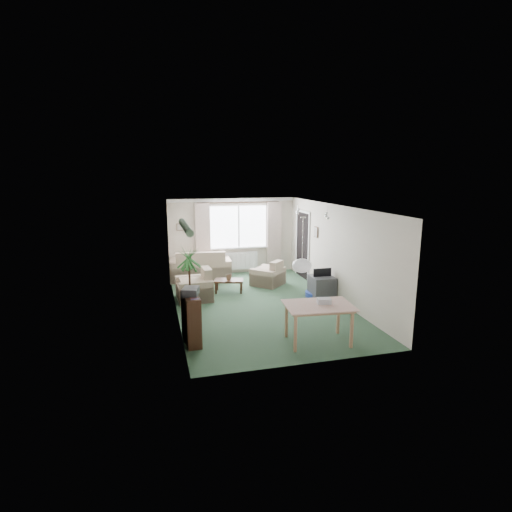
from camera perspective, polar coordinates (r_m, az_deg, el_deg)
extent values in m
plane|color=#2A4730|center=(9.92, 0.44, -6.86)|extent=(6.50, 6.50, 0.00)
cube|color=white|center=(12.70, -2.51, 4.20)|extent=(1.80, 0.03, 1.30)
cube|color=black|center=(12.54, -2.46, 7.65)|extent=(2.60, 0.03, 0.03)
cube|color=beige|center=(12.44, -7.59, 2.88)|extent=(0.45, 0.08, 2.00)
cube|color=beige|center=(12.92, 2.59, 3.31)|extent=(0.45, 0.08, 2.00)
cube|color=white|center=(12.85, -2.42, -0.69)|extent=(1.20, 0.10, 0.55)
cube|color=black|center=(12.31, 6.70, 1.54)|extent=(0.03, 0.95, 2.00)
sphere|color=white|center=(7.47, 6.58, -1.37)|extent=(0.36, 0.36, 0.36)
cylinder|color=#196626|center=(6.85, -10.06, 4.14)|extent=(1.60, 1.60, 0.12)
sphere|color=silver|center=(10.70, 5.96, 6.62)|extent=(0.20, 0.20, 0.20)
sphere|color=silver|center=(9.72, 10.13, 5.98)|extent=(0.20, 0.20, 0.20)
cube|color=brown|center=(12.44, -10.66, 4.08)|extent=(0.28, 0.03, 0.22)
cube|color=brown|center=(11.31, 8.58, 3.41)|extent=(0.03, 0.24, 0.30)
cube|color=beige|center=(12.21, -7.95, -1.22)|extent=(1.87, 1.09, 0.90)
cube|color=beige|center=(11.50, 1.71, -2.36)|extent=(1.12, 1.12, 0.73)
cube|color=beige|center=(10.28, -8.83, -3.99)|extent=(0.89, 0.94, 0.80)
cube|color=black|center=(10.86, -3.89, -4.27)|extent=(0.85, 0.61, 0.35)
cube|color=brown|center=(10.78, -3.93, -3.00)|extent=(0.12, 0.02, 0.16)
cube|color=black|center=(7.72, -9.26, -8.83)|extent=(0.32, 0.79, 0.95)
cube|color=#303034|center=(7.53, -9.32, -5.00)|extent=(0.37, 0.41, 0.14)
cylinder|color=#205E34|center=(9.74, -9.48, -2.88)|extent=(0.81, 0.81, 1.47)
cube|color=#A57459|center=(7.75, 8.85, -9.58)|extent=(1.23, 0.88, 0.73)
cube|color=#B8B8C3|center=(7.70, 9.70, -6.41)|extent=(0.28, 0.23, 0.12)
cube|color=#3E3F44|center=(10.46, 9.38, -4.40)|extent=(0.59, 0.64, 0.57)
cylinder|color=navy|center=(10.62, 8.80, -5.37)|extent=(0.77, 0.77, 0.13)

